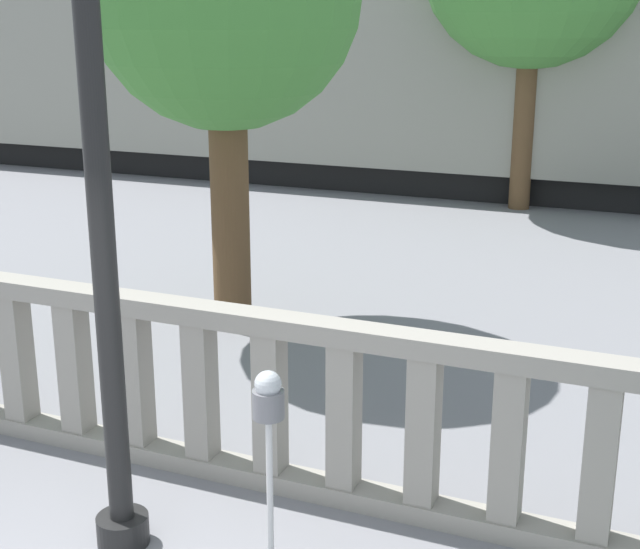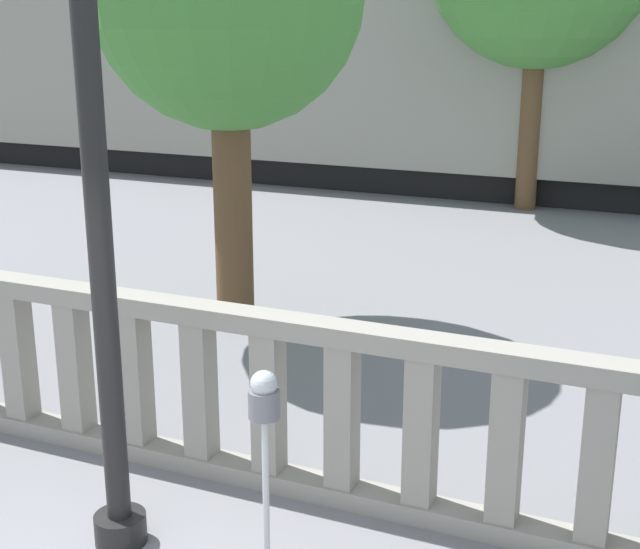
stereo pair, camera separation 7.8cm
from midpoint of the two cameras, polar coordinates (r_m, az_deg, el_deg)
name	(u,v)px [view 2 (the right image)]	position (r m, az deg, el deg)	size (l,w,h in m)	color
balustrade	(269,402)	(6.50, -2.97, -8.13)	(14.76, 0.24, 1.35)	gray
parking_meter	(264,413)	(5.22, -3.15, -8.81)	(0.19, 0.19, 1.41)	silver
train_near	(325,82)	(18.99, 0.47, 12.24)	(22.38, 3.07, 4.46)	black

